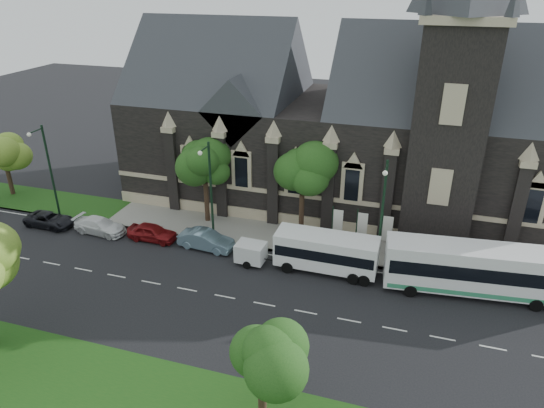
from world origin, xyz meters
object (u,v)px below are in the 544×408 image
at_px(shuttle_bus, 326,251).
at_px(sedan, 206,240).
at_px(tree_walk_far, 6,153).
at_px(banner_flag_left, 336,224).
at_px(tree_park_east, 266,351).
at_px(car_far_red, 152,232).
at_px(tour_coach, 478,269).
at_px(street_lamp_near, 382,210).
at_px(tree_walk_left, 207,164).
at_px(banner_flag_center, 360,227).
at_px(banner_flag_right, 385,231).
at_px(car_far_black, 50,220).
at_px(street_lamp_far, 48,167).
at_px(car_far_white, 100,226).
at_px(street_lamp_mid, 210,188).
at_px(box_trailer, 251,252).
at_px(tree_walk_right, 306,174).

relative_size(shuttle_bus, sedan, 1.65).
height_order(tree_walk_far, banner_flag_left, tree_walk_far).
relative_size(tree_park_east, car_far_red, 1.44).
xyz_separation_m(tree_park_east, tour_coach, (10.95, 15.12, -2.57)).
bearing_deg(street_lamp_near, banner_flag_left, 152.82).
bearing_deg(tree_walk_left, banner_flag_center, -6.89).
distance_m(street_lamp_near, banner_flag_left, 4.99).
bearing_deg(car_far_red, banner_flag_right, -80.53).
bearing_deg(car_far_black, street_lamp_near, -85.63).
relative_size(sedan, car_far_red, 1.10).
bearing_deg(car_far_red, street_lamp_far, 83.83).
relative_size(tour_coach, car_far_red, 3.00).
distance_m(sedan, car_far_white, 10.18).
bearing_deg(sedan, car_far_red, 94.85).
distance_m(street_lamp_far, banner_flag_center, 28.48).
relative_size(car_far_red, car_far_white, 0.91).
bearing_deg(street_lamp_mid, car_far_black, -173.70).
distance_m(tree_walk_far, street_lamp_mid, 24.03).
bearing_deg(banner_flag_right, car_far_red, -170.84).
distance_m(tree_walk_far, tour_coach, 45.24).
xyz_separation_m(street_lamp_far, box_trailer, (20.30, -2.25, -4.11)).
relative_size(tree_walk_right, car_far_black, 1.68).
distance_m(street_lamp_mid, banner_flag_center, 12.73).
relative_size(tree_park_east, tour_coach, 0.48).
relative_size(tour_coach, car_far_white, 2.72).
bearing_deg(tree_walk_far, street_lamp_near, -4.66).
distance_m(tour_coach, car_far_black, 36.65).
distance_m(sedan, car_far_red, 5.08).
distance_m(tree_park_east, banner_flag_right, 18.91).
height_order(car_far_red, car_far_black, car_far_red).
xyz_separation_m(banner_flag_right, tour_coach, (6.84, -3.20, -0.34)).
height_order(tree_walk_left, shuttle_bus, tree_walk_left).
bearing_deg(banner_flag_center, tree_walk_right, 161.36).
bearing_deg(banner_flag_right, banner_flag_center, 180.00).
height_order(tree_walk_right, box_trailer, tree_walk_right).
distance_m(street_lamp_near, street_lamp_mid, 14.00).
height_order(banner_flag_center, banner_flag_right, same).
bearing_deg(street_lamp_far, car_far_white, -14.28).
bearing_deg(banner_flag_center, sedan, -166.06).
height_order(box_trailer, car_far_red, box_trailer).
distance_m(box_trailer, sedan, 4.52).
distance_m(tree_walk_right, street_lamp_far, 23.50).
distance_m(tree_walk_left, shuttle_bus, 13.67).
distance_m(street_lamp_near, sedan, 14.77).
distance_m(banner_flag_left, car_far_white, 20.89).
bearing_deg(tour_coach, banner_flag_left, 157.64).
distance_m(tree_park_east, car_far_white, 25.62).
distance_m(tree_walk_left, banner_flag_right, 16.52).
bearing_deg(shuttle_bus, tree_walk_far, 172.61).
xyz_separation_m(tree_walk_far, box_trailer, (28.12, -5.34, -3.62)).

